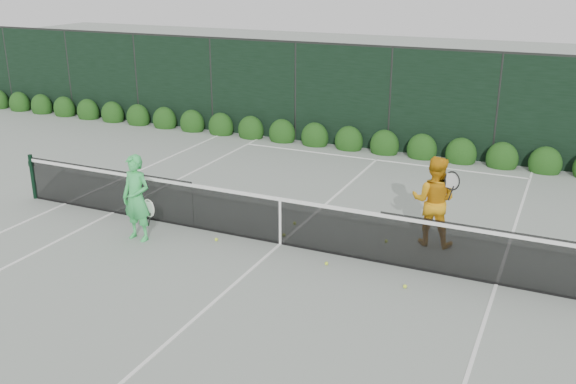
% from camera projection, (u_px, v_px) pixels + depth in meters
% --- Properties ---
extents(ground, '(80.00, 80.00, 0.00)m').
position_uv_depth(ground, '(280.00, 244.00, 12.65)').
color(ground, gray).
rests_on(ground, ground).
extents(tennis_net, '(12.90, 0.10, 1.07)m').
position_uv_depth(tennis_net, '(279.00, 219.00, 12.48)').
color(tennis_net, black).
rests_on(tennis_net, ground).
extents(player_woman, '(0.68, 0.46, 1.74)m').
position_uv_depth(player_woman, '(136.00, 198.00, 12.61)').
color(player_woman, '#3BCA5F').
rests_on(player_woman, ground).
extents(player_man, '(0.95, 0.70, 1.79)m').
position_uv_depth(player_man, '(434.00, 201.00, 12.39)').
color(player_man, orange).
rests_on(player_man, ground).
extents(court_lines, '(11.03, 23.83, 0.01)m').
position_uv_depth(court_lines, '(280.00, 244.00, 12.65)').
color(court_lines, white).
rests_on(court_lines, ground).
extents(windscreen_fence, '(32.00, 21.07, 3.06)m').
position_uv_depth(windscreen_fence, '(205.00, 220.00, 9.82)').
color(windscreen_fence, black).
rests_on(windscreen_fence, ground).
extents(hedge_row, '(31.66, 0.65, 0.94)m').
position_uv_depth(hedge_row, '(384.00, 146.00, 18.70)').
color(hedge_row, '#123D10').
rests_on(hedge_row, ground).
extents(tennis_balls, '(4.01, 1.88, 0.07)m').
position_uv_depth(tennis_balls, '(316.00, 247.00, 12.45)').
color(tennis_balls, '#CCEB34').
rests_on(tennis_balls, ground).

